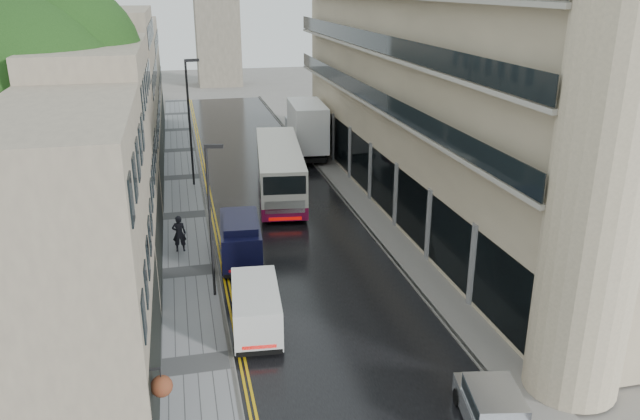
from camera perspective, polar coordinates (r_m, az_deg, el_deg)
name	(u,v)px	position (r m, az deg, el deg)	size (l,w,h in m)	color
road	(278,209)	(40.12, -3.83, 0.06)	(9.00, 85.00, 0.02)	black
left_sidewalk	(186,216)	(39.68, -12.20, -0.51)	(2.70, 85.00, 0.12)	gray
right_sidewalk	(359,202)	(41.24, 3.59, 0.70)	(1.80, 85.00, 0.12)	slate
old_shop_row	(118,116)	(40.67, -18.02, 8.17)	(4.50, 56.00, 12.00)	gray
modern_block	(444,98)	(39.82, 11.31, 9.99)	(8.00, 40.00, 14.00)	beige
tree_near	(29,141)	(31.24, -25.08, 5.73)	(10.56, 10.56, 13.89)	black
tree_far	(76,105)	(43.89, -21.38, 8.89)	(9.24, 9.24, 12.46)	black
cream_bus	(262,187)	(39.21, -5.35, 2.15)	(2.80, 12.31, 3.36)	silver
white_lorry	(295,135)	(50.28, -2.32, 6.91)	(2.61, 8.70, 4.57)	white
white_van	(236,330)	(24.77, -7.73, -10.82)	(1.89, 4.40, 1.99)	silver
navy_van	(223,252)	(30.94, -8.85, -3.80)	(1.98, 4.96, 2.53)	black
pedestrian	(179,234)	(34.03, -12.75, -2.11)	(0.74, 0.48, 2.02)	black
lamp_post_near	(210,223)	(28.01, -9.99, -1.19)	(0.80, 0.18, 7.08)	black
lamp_post_far	(190,124)	(44.51, -11.83, 7.68)	(0.98, 0.22, 8.75)	black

